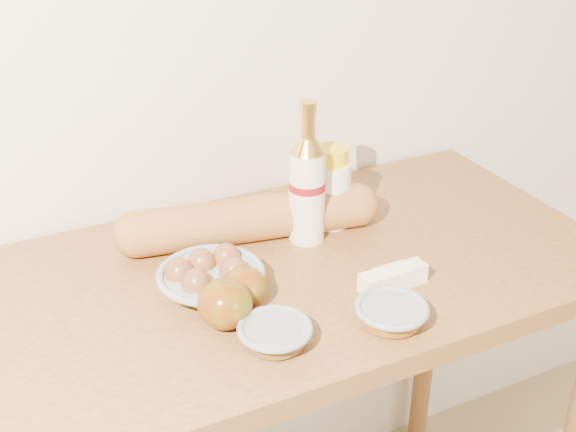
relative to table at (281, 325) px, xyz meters
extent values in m
cube|color=silver|center=(0.00, 0.33, 0.52)|extent=(3.50, 0.02, 2.60)
cube|color=#A26C34|center=(0.00, 0.00, 0.10)|extent=(1.20, 0.60, 0.04)
cylinder|color=brown|center=(0.55, 0.25, -0.35)|extent=(0.05, 0.05, 0.86)
cylinder|color=#F3E6CE|center=(0.09, 0.07, 0.21)|extent=(0.07, 0.07, 0.18)
cylinder|color=maroon|center=(0.09, 0.07, 0.24)|extent=(0.07, 0.07, 0.01)
cone|color=gold|center=(0.09, 0.07, 0.32)|extent=(0.07, 0.07, 0.03)
cylinder|color=gold|center=(0.09, 0.07, 0.35)|extent=(0.03, 0.03, 0.05)
cylinder|color=gold|center=(0.09, 0.07, 0.39)|extent=(0.03, 0.03, 0.02)
cylinder|color=white|center=(0.16, 0.11, 0.19)|extent=(0.10, 0.10, 0.13)
cylinder|color=#FFD9D5|center=(0.16, 0.11, 0.19)|extent=(0.10, 0.10, 0.03)
cylinder|color=yellow|center=(0.16, 0.11, 0.27)|extent=(0.08, 0.08, 0.03)
torus|color=gray|center=(-0.13, -0.01, 0.16)|extent=(0.20, 0.20, 0.01)
ellipsoid|color=brown|center=(-0.17, -0.03, 0.16)|extent=(0.06, 0.06, 0.06)
ellipsoid|color=brown|center=(-0.10, -0.03, 0.16)|extent=(0.06, 0.06, 0.06)
ellipsoid|color=brown|center=(-0.14, 0.02, 0.16)|extent=(0.06, 0.06, 0.06)
ellipsoid|color=brown|center=(-0.18, 0.01, 0.16)|extent=(0.06, 0.06, 0.06)
ellipsoid|color=brown|center=(-0.09, 0.02, 0.16)|extent=(0.06, 0.06, 0.06)
cylinder|color=#C9833D|center=(0.00, 0.12, 0.17)|extent=(0.43, 0.16, 0.08)
sphere|color=#C9833D|center=(-0.21, 0.16, 0.17)|extent=(0.10, 0.10, 0.08)
sphere|color=#C9833D|center=(0.20, 0.08, 0.17)|extent=(0.10, 0.10, 0.08)
ellipsoid|color=#961108|center=(-0.15, -0.11, 0.16)|extent=(0.09, 0.09, 0.08)
cylinder|color=#52391B|center=(-0.15, -0.11, 0.20)|extent=(0.01, 0.01, 0.01)
ellipsoid|color=#98080B|center=(-0.10, -0.07, 0.16)|extent=(0.09, 0.09, 0.07)
cylinder|color=#53351B|center=(-0.10, -0.07, 0.19)|extent=(0.01, 0.01, 0.01)
torus|color=gray|center=(-0.10, -0.18, 0.15)|extent=(0.15, 0.15, 0.01)
cylinder|color=brown|center=(-0.10, -0.18, 0.14)|extent=(0.12, 0.12, 0.02)
torus|color=gray|center=(0.09, -0.22, 0.15)|extent=(0.13, 0.13, 0.01)
cylinder|color=brown|center=(0.09, -0.22, 0.14)|extent=(0.11, 0.11, 0.02)
cube|color=#FFF4C5|center=(0.15, -0.13, 0.14)|extent=(0.12, 0.04, 0.03)
cube|color=white|center=(0.15, -0.13, 0.14)|extent=(0.06, 0.04, 0.04)
camera|label=1|loc=(-0.46, -0.97, 0.81)|focal=45.00mm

